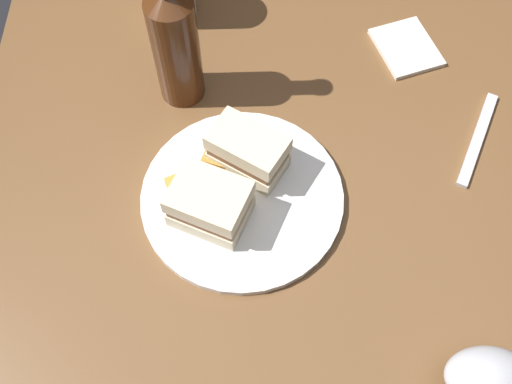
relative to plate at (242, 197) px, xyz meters
name	(u,v)px	position (x,y,z in m)	size (l,w,h in m)	color
ground_plane	(264,334)	(0.01, 0.04, -0.72)	(6.00, 6.00, 0.00)	black
dining_table	(266,287)	(0.01, 0.04, -0.37)	(1.07, 0.89, 0.72)	brown
plate	(242,197)	(0.00, 0.00, 0.00)	(0.29, 0.29, 0.01)	white
sandwich_half_left	(248,151)	(-0.05, 0.01, 0.04)	(0.11, 0.12, 0.07)	beige
sandwich_half_right	(210,204)	(0.03, -0.04, 0.04)	(0.11, 0.12, 0.07)	beige
potato_wedge_front	(198,182)	(-0.02, -0.06, 0.02)	(0.04, 0.02, 0.02)	gold
potato_wedge_middle	(210,167)	(-0.04, -0.05, 0.01)	(0.04, 0.02, 0.02)	#AD702D
potato_wedge_back	(211,163)	(-0.05, -0.05, 0.01)	(0.05, 0.02, 0.02)	#AD702D
potato_wedge_left_edge	(177,190)	(-0.01, -0.09, 0.01)	(0.04, 0.02, 0.02)	gold
potato_wedge_right_edge	(216,161)	(-0.05, -0.04, 0.02)	(0.04, 0.02, 0.02)	#B77F33
gravy_boat	(490,377)	(0.26, 0.29, 0.03)	(0.07, 0.12, 0.07)	#B7B7BC
cider_bottle	(175,40)	(-0.20, -0.09, 0.11)	(0.07, 0.07, 0.29)	#47230F
napkin	(406,48)	(-0.28, 0.27, 0.00)	(0.11, 0.09, 0.01)	silver
fork	(478,139)	(-0.10, 0.36, 0.00)	(0.18, 0.02, 0.01)	silver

